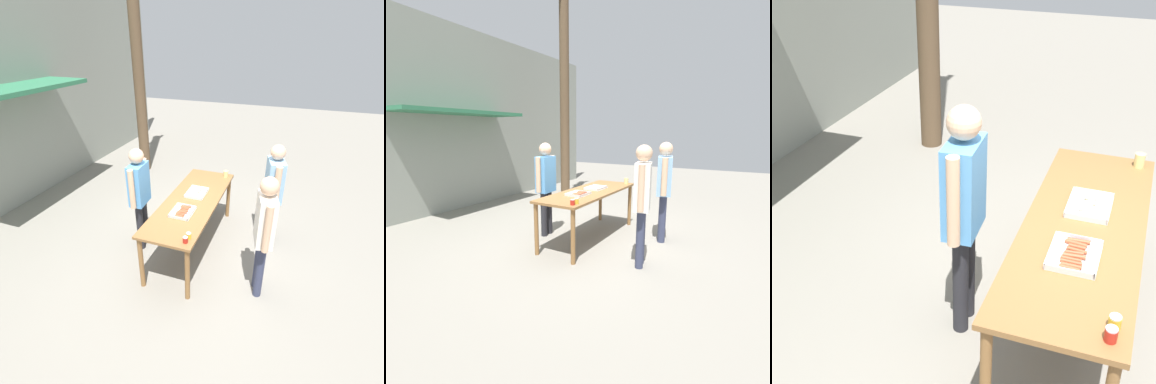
# 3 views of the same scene
# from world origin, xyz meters

# --- Properties ---
(ground_plane) EXTENTS (24.00, 24.00, 0.00)m
(ground_plane) POSITION_xyz_m (0.00, 0.00, 0.00)
(ground_plane) COLOR gray
(serving_table) EXTENTS (2.40, 0.82, 0.90)m
(serving_table) POSITION_xyz_m (0.00, 0.00, 0.80)
(serving_table) COLOR brown
(serving_table) RESTS_ON ground
(food_tray_sausages) EXTENTS (0.39, 0.31, 0.04)m
(food_tray_sausages) POSITION_xyz_m (-0.40, 0.00, 0.91)
(food_tray_sausages) COLOR silver
(food_tray_sausages) RESTS_ON serving_table
(food_tray_buns) EXTENTS (0.41, 0.30, 0.05)m
(food_tray_buns) POSITION_xyz_m (0.23, 0.01, 0.92)
(food_tray_buns) COLOR silver
(food_tray_buns) RESTS_ON serving_table
(condiment_jar_mustard) EXTENTS (0.07, 0.07, 0.08)m
(condiment_jar_mustard) POSITION_xyz_m (-1.06, -0.30, 0.94)
(condiment_jar_mustard) COLOR #B22319
(condiment_jar_mustard) RESTS_ON serving_table
(condiment_jar_ketchup) EXTENTS (0.07, 0.07, 0.08)m
(condiment_jar_ketchup) POSITION_xyz_m (-0.97, -0.31, 0.94)
(condiment_jar_ketchup) COLOR gold
(condiment_jar_ketchup) RESTS_ON serving_table
(beer_cup) EXTENTS (0.09, 0.09, 0.12)m
(beer_cup) POSITION_xyz_m (1.06, -0.29, 0.96)
(beer_cup) COLOR #DBC67A
(beer_cup) RESTS_ON serving_table
(person_server_behind_table) EXTENTS (0.57, 0.24, 1.76)m
(person_server_behind_table) POSITION_xyz_m (-0.27, 0.79, 1.07)
(person_server_behind_table) COLOR #232328
(person_server_behind_table) RESTS_ON ground
(person_customer_holding_hotdog) EXTENTS (0.55, 0.30, 1.79)m
(person_customer_holding_hotdog) POSITION_xyz_m (-0.66, -1.22, 1.08)
(person_customer_holding_hotdog) COLOR #333851
(person_customer_holding_hotdog) RESTS_ON ground
(person_customer_with_cup) EXTENTS (0.62, 0.34, 1.79)m
(person_customer_with_cup) POSITION_xyz_m (0.57, -1.20, 1.07)
(person_customer_with_cup) COLOR #333851
(person_customer_with_cup) RESTS_ON ground
(utility_pole) EXTENTS (1.10, 0.27, 6.52)m
(utility_pole) POSITION_xyz_m (2.74, 2.34, 3.32)
(utility_pole) COLOR brown
(utility_pole) RESTS_ON ground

